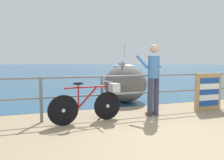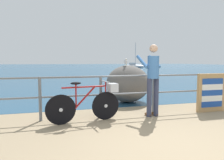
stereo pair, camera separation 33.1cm
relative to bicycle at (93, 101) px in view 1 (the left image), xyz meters
The scene contains 9 objects.
ground_plane 18.28m from the bicycle, 86.79° to the left, with size 120.00×120.00×0.10m, color #937F60.
sea_surface 46.21m from the bicycle, 88.73° to the left, with size 120.00×90.00×0.01m, color navy.
promenade_railing 1.09m from the bicycle, 17.85° to the left, with size 10.00×0.07×1.02m.
bicycle is the anchor object (origin of this frame).
person_at_railing 1.65m from the bicycle, ahead, with size 0.49×0.66×1.78m.
folded_deckchair_stack 3.33m from the bicycle, ahead, with size 0.84×0.10×1.04m.
breakwater_boulder_main 2.54m from the bicycle, 50.88° to the left, with size 1.44×1.47×1.23m.
seagull 2.64m from the bicycle, 52.20° to the left, with size 0.18×0.34×0.23m.
sailboat 36.41m from the bicycle, 67.12° to the left, with size 4.41×3.46×4.90m.
Camera 1 is at (-2.12, -2.85, 1.38)m, focal length 33.88 mm.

